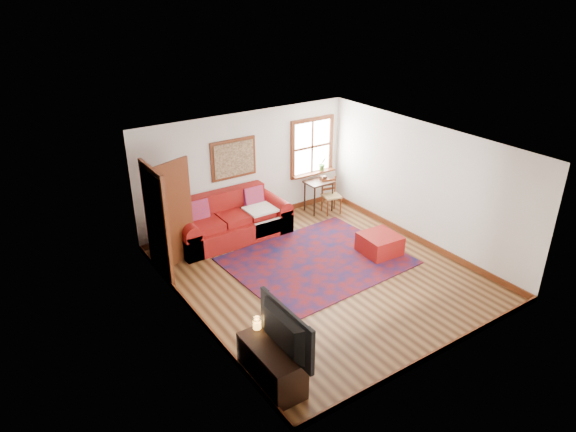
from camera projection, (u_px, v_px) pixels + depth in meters
ground at (321, 274)px, 9.54m from camera, size 5.50×5.50×0.00m
room_envelope at (323, 192)px, 8.85m from camera, size 5.04×5.54×2.52m
window at (313, 153)px, 11.91m from camera, size 1.18×0.20×1.38m
doorway at (167, 217)px, 9.31m from camera, size 0.89×1.08×2.14m
framed_artwork at (234, 159)px, 10.77m from camera, size 1.05×0.07×0.85m
persian_rug at (317, 261)px, 9.97m from camera, size 3.34×2.73×0.02m
red_leather_sofa at (231, 223)px, 10.78m from camera, size 2.45×1.01×0.96m
red_ottoman at (380, 244)px, 10.19m from camera, size 0.75×0.75×0.40m
side_table at (319, 186)px, 11.87m from camera, size 0.62×0.46×0.74m
ladder_back_chair at (331, 194)px, 11.88m from camera, size 0.46×0.44×0.84m
media_cabinet at (272, 365)px, 6.89m from camera, size 0.48×1.07×0.59m
television at (278, 333)px, 6.52m from camera, size 0.15×1.17×0.67m
candle_hurricane at (257, 324)px, 7.10m from camera, size 0.12×0.12×0.18m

